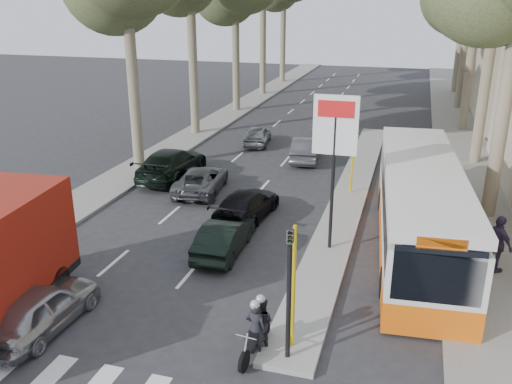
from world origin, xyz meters
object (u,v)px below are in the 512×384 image
silver_hatchback (41,308)px  motorcycle (258,327)px  dark_hatchback (224,237)px  city_bus (420,205)px

silver_hatchback → motorcycle: (5.92, 0.70, 0.09)m
silver_hatchback → dark_hatchback: (3.19, 5.81, -0.04)m
motorcycle → dark_hatchback: bearing=124.6°
dark_hatchback → motorcycle: 5.79m
silver_hatchback → city_bus: city_bus is taller
silver_hatchback → dark_hatchback: bearing=-116.8°
city_bus → motorcycle: bearing=-121.3°
city_bus → motorcycle: city_bus is taller
silver_hatchback → motorcycle: bearing=-171.3°
city_bus → motorcycle: 8.46m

